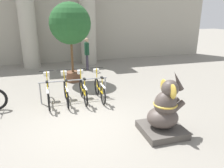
# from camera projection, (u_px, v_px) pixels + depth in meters

# --- Properties ---
(ground_plane) EXTENTS (60.00, 60.00, 0.00)m
(ground_plane) POSITION_uv_depth(u_px,v_px,m) (82.00, 126.00, 6.01)
(ground_plane) COLOR gray
(building_facade) EXTENTS (20.00, 0.20, 6.00)m
(building_facade) POSITION_uv_depth(u_px,v_px,m) (57.00, 12.00, 12.90)
(building_facade) COLOR #A39E8E
(building_facade) RESTS_ON ground_plane
(column_left) EXTENTS (1.13, 1.13, 5.16)m
(column_left) POSITION_uv_depth(u_px,v_px,m) (27.00, 19.00, 11.67)
(column_left) COLOR #ADA899
(column_left) RESTS_ON ground_plane
(column_right) EXTENTS (1.13, 1.13, 5.16)m
(column_right) POSITION_uv_depth(u_px,v_px,m) (88.00, 19.00, 12.55)
(column_right) COLOR #ADA899
(column_right) RESTS_ON ground_plane
(bike_rack) EXTENTS (2.37, 0.05, 0.77)m
(bike_rack) POSITION_uv_depth(u_px,v_px,m) (74.00, 85.00, 7.62)
(bike_rack) COLOR gray
(bike_rack) RESTS_ON ground_plane
(bicycle_0) EXTENTS (0.48, 1.61, 1.08)m
(bicycle_0) POSITION_uv_depth(u_px,v_px,m) (48.00, 93.00, 7.36)
(bicycle_0) COLOR black
(bicycle_0) RESTS_ON ground_plane
(bicycle_1) EXTENTS (0.48, 1.61, 1.08)m
(bicycle_1) POSITION_uv_depth(u_px,v_px,m) (66.00, 91.00, 7.50)
(bicycle_1) COLOR black
(bicycle_1) RESTS_ON ground_plane
(bicycle_2) EXTENTS (0.48, 1.61, 1.08)m
(bicycle_2) POSITION_uv_depth(u_px,v_px,m) (83.00, 90.00, 7.65)
(bicycle_2) COLOR black
(bicycle_2) RESTS_ON ground_plane
(bicycle_3) EXTENTS (0.48, 1.61, 1.08)m
(bicycle_3) POSITION_uv_depth(u_px,v_px,m) (99.00, 88.00, 7.79)
(bicycle_3) COLOR black
(bicycle_3) RESTS_ON ground_plane
(elephant_statue) EXTENTS (1.05, 1.05, 1.67)m
(elephant_statue) POSITION_uv_depth(u_px,v_px,m) (164.00, 113.00, 5.53)
(elephant_statue) COLOR #4C4742
(elephant_statue) RESTS_ON ground_plane
(person_pedestrian) EXTENTS (0.23, 0.47, 1.73)m
(person_pedestrian) POSITION_uv_depth(u_px,v_px,m) (87.00, 51.00, 11.51)
(person_pedestrian) COLOR #383342
(person_pedestrian) RESTS_ON ground_plane
(potted_tree) EXTENTS (1.75, 1.75, 3.41)m
(potted_tree) POSITION_uv_depth(u_px,v_px,m) (70.00, 25.00, 9.18)
(potted_tree) COLOR brown
(potted_tree) RESTS_ON ground_plane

